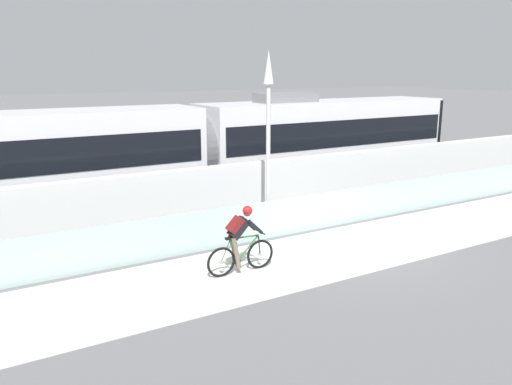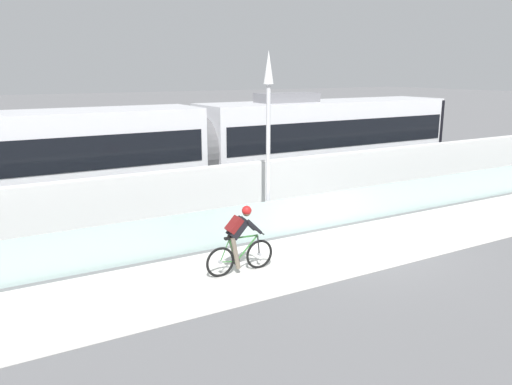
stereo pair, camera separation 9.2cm
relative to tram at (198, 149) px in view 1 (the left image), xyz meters
The scene contains 9 objects.
ground_plane 7.27m from the tram, 77.24° to the right, with size 200.00×200.00×0.00m, color slate.
bike_path_deck 7.27m from the tram, 77.24° to the right, with size 32.00×3.20×0.01m, color silver.
glass_parapet 5.41m from the tram, 72.76° to the right, with size 32.00×0.05×1.08m, color #ADC6C1.
concrete_barrier_wall 3.68m from the tram, 64.14° to the right, with size 32.00×0.36×1.87m, color silver.
tram_rail_near 2.55m from the tram, 24.82° to the right, with size 32.00×0.08×0.01m, color #595654.
tram_rail_far 2.55m from the tram, 24.82° to the left, with size 32.00×0.08×0.01m, color #595654.
tram is the anchor object (origin of this frame).
cyclist_on_bike 7.24m from the tram, 106.82° to the right, with size 1.77×0.58×1.61m.
lamp_post_antenna 4.90m from the tram, 89.66° to the right, with size 0.28×0.28×5.20m.
Camera 1 is at (-9.20, -10.07, 4.68)m, focal length 36.37 mm.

